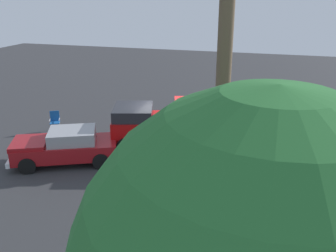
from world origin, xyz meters
TOP-DOWN VIEW (x-y plane):
  - ground_plane at (0.00, 0.00)m, footprint 60.00×60.00m
  - vintage_fire_truck at (-0.48, 0.31)m, footprint 6.32×3.83m
  - classic_hot_rod at (3.56, 2.84)m, footprint 4.73×3.52m
  - lawn_chair_near_truck at (-4.18, -1.88)m, footprint 0.58×0.59m
  - lawn_chair_by_car at (-1.04, -3.70)m, footprint 0.59×0.58m
  - lawn_chair_spare at (6.19, -0.50)m, footprint 0.66×0.67m
  - spectator_seated at (-4.05, -1.86)m, footprint 0.59×0.46m
  - utility_pole at (-3.85, 9.17)m, footprint 1.32×1.25m
  - traffic_cone at (-3.72, -0.92)m, footprint 0.40×0.40m

SIDE VIEW (x-z plane):
  - ground_plane at x=0.00m, z-range 0.00..0.00m
  - traffic_cone at x=-3.72m, z-range -0.01..0.63m
  - lawn_chair_near_truck at x=-4.18m, z-range 0.08..1.10m
  - lawn_chair_by_car at x=-1.04m, z-range 0.08..1.10m
  - lawn_chair_spare at x=6.19m, z-range 0.08..1.10m
  - spectator_seated at x=-4.05m, z-range 0.05..1.34m
  - classic_hot_rod at x=3.56m, z-range 0.02..1.48m
  - vintage_fire_truck at x=-0.48m, z-range -0.10..2.49m
  - utility_pole at x=-3.85m, z-range 0.15..8.13m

